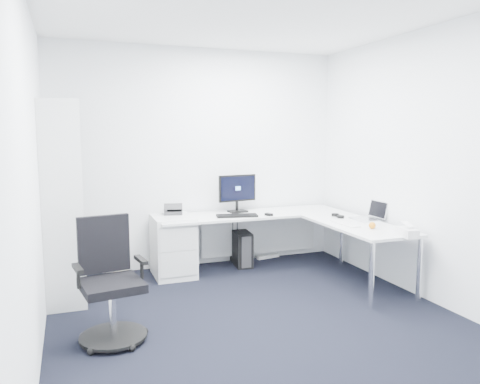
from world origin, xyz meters
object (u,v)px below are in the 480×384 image
object	(u,v)px
bookshelf	(62,201)
laptop	(364,210)
task_chair	(112,282)
monitor	(238,193)
l_desk	(262,246)

from	to	relation	value
bookshelf	laptop	distance (m)	3.28
task_chair	laptop	world-z (taller)	task_chair
bookshelf	task_chair	world-z (taller)	bookshelf
task_chair	laptop	size ratio (longest dim) A/B	3.18
bookshelf	monitor	size ratio (longest dim) A/B	3.95
monitor	bookshelf	bearing A→B (deg)	-176.20
bookshelf	laptop	size ratio (longest dim) A/B	6.31
l_desk	laptop	size ratio (longest dim) A/B	7.46
bookshelf	laptop	world-z (taller)	bookshelf
monitor	l_desk	bearing A→B (deg)	-82.00
bookshelf	task_chair	size ratio (longest dim) A/B	1.98
l_desk	bookshelf	bearing A→B (deg)	178.68
l_desk	monitor	xyz separation A→B (m)	(-0.13, 0.47, 0.58)
task_chair	monitor	world-z (taller)	monitor
l_desk	laptop	distance (m)	1.26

